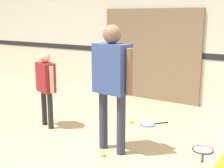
{
  "coord_description": "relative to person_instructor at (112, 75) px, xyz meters",
  "views": [
    {
      "loc": [
        2.02,
        -3.16,
        1.8
      ],
      "look_at": [
        -0.14,
        0.18,
        0.93
      ],
      "focal_mm": 50.0,
      "sensor_mm": 36.0,
      "label": 1
    }
  ],
  "objects": [
    {
      "name": "tennis_ball_by_spare_racket",
      "position": [
        -0.33,
        1.12,
        -1.02
      ],
      "size": [
        0.07,
        0.07,
        0.07
      ],
      "primitive_type": "sphere",
      "color": "#CCE038",
      "rests_on": "ground_plane"
    },
    {
      "name": "wall_panel",
      "position": [
        -0.78,
        2.74,
        -0.07
      ],
      "size": [
        2.23,
        0.05,
        1.95
      ],
      "color": "#756047",
      "rests_on": "ground_plane"
    },
    {
      "name": "wall_back",
      "position": [
        0.14,
        2.8,
        0.55
      ],
      "size": [
        16.0,
        0.07,
        3.2
      ],
      "color": "beige",
      "rests_on": "ground_plane"
    },
    {
      "name": "person_instructor",
      "position": [
        0.0,
        0.0,
        0.0
      ],
      "size": [
        0.64,
        0.32,
        1.69
      ],
      "rotation": [
        0.0,
        0.0,
        -0.12
      ],
      "color": "#2D334C",
      "rests_on": "ground_plane"
    },
    {
      "name": "tennis_ball_near_instructor",
      "position": [
        -0.0,
        -0.21,
        -1.02
      ],
      "size": [
        0.07,
        0.07,
        0.07
      ],
      "primitive_type": "sphere",
      "color": "#CCE038",
      "rests_on": "ground_plane"
    },
    {
      "name": "person_student_left",
      "position": [
        -1.41,
        0.22,
        -0.28
      ],
      "size": [
        0.45,
        0.3,
        1.24
      ],
      "rotation": [
        0.0,
        0.0,
        -0.33
      ],
      "color": "#232328",
      "rests_on": "ground_plane"
    },
    {
      "name": "ground_plane",
      "position": [
        0.14,
        -0.18,
        -1.05
      ],
      "size": [
        16.0,
        16.0,
        0.0
      ],
      "primitive_type": "plane",
      "color": "tan"
    },
    {
      "name": "training_cone",
      "position": [
        1.42,
        0.25,
        -0.93
      ],
      "size": [
        0.24,
        0.24,
        0.24
      ],
      "color": "yellow",
      "rests_on": "ground_plane"
    },
    {
      "name": "racket_second_spare",
      "position": [
        1.05,
        0.66,
        -1.04
      ],
      "size": [
        0.36,
        0.55,
        0.03
      ],
      "rotation": [
        0.0,
        0.0,
        4.99
      ],
      "color": "#28282D",
      "rests_on": "ground_plane"
    },
    {
      "name": "racket_spare_on_floor",
      "position": [
        -0.04,
        1.21,
        -1.04
      ],
      "size": [
        0.46,
        0.47,
        0.03
      ],
      "rotation": [
        0.0,
        0.0,
        0.81
      ],
      "color": "blue",
      "rests_on": "ground_plane"
    }
  ]
}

